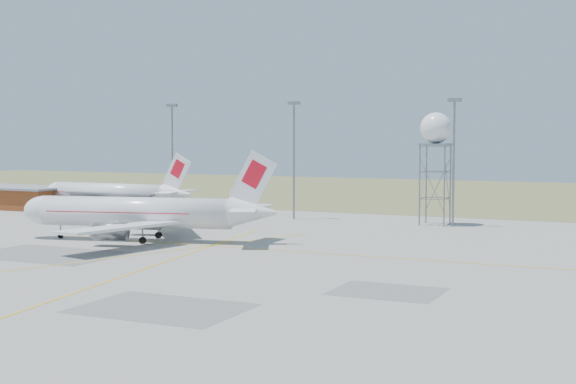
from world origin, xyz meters
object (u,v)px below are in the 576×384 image
at_px(radar_tower, 435,162).
at_px(baggage_tug, 164,213).
at_px(airliner_far, 113,194).
at_px(airliner_main, 141,213).
at_px(fire_truck, 151,212).

relative_size(radar_tower, baggage_tug, 7.27).
bearing_deg(airliner_far, airliner_main, 133.12).
xyz_separation_m(fire_truck, baggage_tug, (-2.92, 8.48, -1.06)).
xyz_separation_m(radar_tower, baggage_tug, (-46.72, -8.69, -9.56)).
distance_m(fire_truck, baggage_tug, 9.03).
xyz_separation_m(airliner_far, fire_truck, (17.36, -12.72, -1.73)).
distance_m(airliner_main, airliner_far, 43.59).
height_order(fire_truck, baggage_tug, fire_truck).
xyz_separation_m(radar_tower, fire_truck, (-43.80, -17.17, -8.50)).
bearing_deg(fire_truck, airliner_main, -44.21).
xyz_separation_m(airliner_main, fire_truck, (-11.88, 19.61, -2.08)).
relative_size(airliner_far, baggage_tug, 13.36).
distance_m(airliner_main, baggage_tug, 31.90).
distance_m(radar_tower, baggage_tug, 48.47).
bearing_deg(fire_truck, airliner_far, 158.35).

